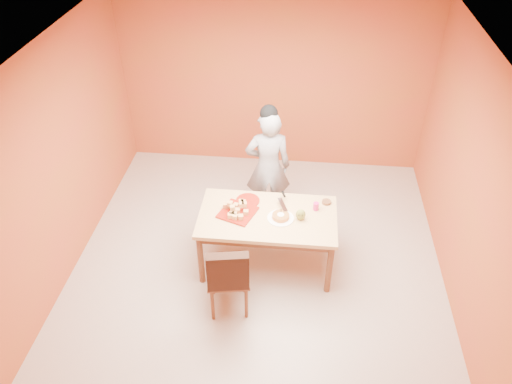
# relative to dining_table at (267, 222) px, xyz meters

# --- Properties ---
(floor) EXTENTS (5.00, 5.00, 0.00)m
(floor) POSITION_rel_dining_table_xyz_m (-0.11, -0.17, -0.67)
(floor) COLOR #BAAE9F
(floor) RESTS_ON ground
(ceiling) EXTENTS (5.00, 5.00, 0.00)m
(ceiling) POSITION_rel_dining_table_xyz_m (-0.11, -0.17, 2.03)
(ceiling) COLOR white
(ceiling) RESTS_ON wall_back
(wall_back) EXTENTS (4.50, 0.00, 4.50)m
(wall_back) POSITION_rel_dining_table_xyz_m (-0.11, 2.33, 0.68)
(wall_back) COLOR #B53E29
(wall_back) RESTS_ON floor
(wall_left) EXTENTS (0.00, 5.00, 5.00)m
(wall_left) POSITION_rel_dining_table_xyz_m (-2.36, -0.17, 0.68)
(wall_left) COLOR #B53E29
(wall_left) RESTS_ON floor
(wall_right) EXTENTS (0.00, 5.00, 5.00)m
(wall_right) POSITION_rel_dining_table_xyz_m (2.14, -0.17, 0.68)
(wall_right) COLOR #B53E29
(wall_right) RESTS_ON floor
(dining_table) EXTENTS (1.60, 0.90, 0.76)m
(dining_table) POSITION_rel_dining_table_xyz_m (0.00, 0.00, 0.00)
(dining_table) COLOR #E8B479
(dining_table) RESTS_ON floor
(dining_chair) EXTENTS (0.53, 0.60, 0.99)m
(dining_chair) POSITION_rel_dining_table_xyz_m (-0.37, -0.74, -0.15)
(dining_chair) COLOR brown
(dining_chair) RESTS_ON floor
(pastry_pile) EXTENTS (0.34, 0.34, 0.11)m
(pastry_pile) POSITION_rel_dining_table_xyz_m (-0.35, 0.01, 0.17)
(pastry_pile) COLOR tan
(pastry_pile) RESTS_ON pastry_platter
(person) EXTENTS (0.64, 0.47, 1.62)m
(person) POSITION_rel_dining_table_xyz_m (-0.07, 0.92, 0.15)
(person) COLOR #9A9A9D
(person) RESTS_ON floor
(pastry_platter) EXTENTS (0.49, 0.49, 0.02)m
(pastry_platter) POSITION_rel_dining_table_xyz_m (-0.35, 0.01, 0.11)
(pastry_platter) COLOR maroon
(pastry_platter) RESTS_ON dining_table
(red_dinner_plate) EXTENTS (0.37, 0.37, 0.02)m
(red_dinner_plate) POSITION_rel_dining_table_xyz_m (-0.26, 0.25, 0.10)
(red_dinner_plate) COLOR maroon
(red_dinner_plate) RESTS_ON dining_table
(white_cake_plate) EXTENTS (0.40, 0.40, 0.01)m
(white_cake_plate) POSITION_rel_dining_table_xyz_m (0.15, -0.04, 0.10)
(white_cake_plate) COLOR white
(white_cake_plate) RESTS_ON dining_table
(sponge_cake) EXTENTS (0.22, 0.22, 0.04)m
(sponge_cake) POSITION_rel_dining_table_xyz_m (0.15, -0.04, 0.13)
(sponge_cake) COLOR orange
(sponge_cake) RESTS_ON white_cake_plate
(cake_server) EXTENTS (0.14, 0.27, 0.01)m
(cake_server) POSITION_rel_dining_table_xyz_m (0.16, 0.14, 0.16)
(cake_server) COLOR silver
(cake_server) RESTS_ON sponge_cake
(egg_ornament) EXTENTS (0.12, 0.10, 0.14)m
(egg_ornament) POSITION_rel_dining_table_xyz_m (0.38, -0.03, 0.17)
(egg_ornament) COLOR olive
(egg_ornament) RESTS_ON dining_table
(magenta_glass) EXTENTS (0.08, 0.08, 0.10)m
(magenta_glass) POSITION_rel_dining_table_xyz_m (0.55, 0.17, 0.14)
(magenta_glass) COLOR #CE1E70
(magenta_glass) RESTS_ON dining_table
(checker_tin) EXTENTS (0.11, 0.11, 0.03)m
(checker_tin) POSITION_rel_dining_table_xyz_m (0.68, 0.30, 0.11)
(checker_tin) COLOR #321E0D
(checker_tin) RESTS_ON dining_table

